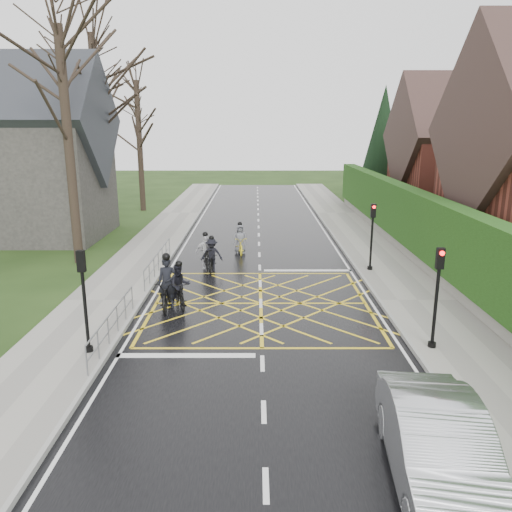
{
  "coord_description": "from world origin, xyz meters",
  "views": [
    {
      "loc": [
        -0.19,
        -18.0,
        6.56
      ],
      "look_at": [
        -0.18,
        2.24,
        1.3
      ],
      "focal_mm": 35.0,
      "sensor_mm": 36.0,
      "label": 1
    }
  ],
  "objects_px": {
    "cyclist_rear": "(167,290)",
    "cyclist_back": "(180,290)",
    "cyclist_front": "(206,255)",
    "cyclist_lead": "(240,243)",
    "car": "(439,449)",
    "cyclist_mid": "(212,258)"
  },
  "relations": [
    {
      "from": "cyclist_mid",
      "to": "cyclist_front",
      "type": "distance_m",
      "value": 0.48
    },
    {
      "from": "cyclist_rear",
      "to": "cyclist_back",
      "type": "height_order",
      "value": "cyclist_rear"
    },
    {
      "from": "cyclist_rear",
      "to": "cyclist_front",
      "type": "height_order",
      "value": "cyclist_rear"
    },
    {
      "from": "cyclist_mid",
      "to": "cyclist_front",
      "type": "height_order",
      "value": "cyclist_front"
    },
    {
      "from": "cyclist_mid",
      "to": "cyclist_back",
      "type": "bearing_deg",
      "value": -99.96
    },
    {
      "from": "car",
      "to": "cyclist_rear",
      "type": "bearing_deg",
      "value": 130.29
    },
    {
      "from": "cyclist_back",
      "to": "cyclist_lead",
      "type": "height_order",
      "value": "cyclist_back"
    },
    {
      "from": "cyclist_back",
      "to": "cyclist_mid",
      "type": "relative_size",
      "value": 1.06
    },
    {
      "from": "car",
      "to": "cyclist_back",
      "type": "bearing_deg",
      "value": 128.22
    },
    {
      "from": "cyclist_back",
      "to": "cyclist_mid",
      "type": "height_order",
      "value": "cyclist_back"
    },
    {
      "from": "cyclist_rear",
      "to": "cyclist_front",
      "type": "xyz_separation_m",
      "value": [
        0.91,
        5.27,
        -0.02
      ]
    },
    {
      "from": "cyclist_rear",
      "to": "car",
      "type": "xyz_separation_m",
      "value": [
        6.67,
        -9.54,
        0.11
      ]
    },
    {
      "from": "cyclist_lead",
      "to": "car",
      "type": "bearing_deg",
      "value": -85.25
    },
    {
      "from": "car",
      "to": "cyclist_front",
      "type": "bearing_deg",
      "value": 116.59
    },
    {
      "from": "cyclist_rear",
      "to": "car",
      "type": "distance_m",
      "value": 11.65
    },
    {
      "from": "cyclist_mid",
      "to": "cyclist_front",
      "type": "bearing_deg",
      "value": 131.62
    },
    {
      "from": "cyclist_rear",
      "to": "cyclist_lead",
      "type": "height_order",
      "value": "cyclist_rear"
    },
    {
      "from": "cyclist_rear",
      "to": "cyclist_back",
      "type": "relative_size",
      "value": 1.19
    },
    {
      "from": "cyclist_front",
      "to": "cyclist_lead",
      "type": "bearing_deg",
      "value": 51.21
    },
    {
      "from": "cyclist_front",
      "to": "car",
      "type": "bearing_deg",
      "value": -80.13
    },
    {
      "from": "cyclist_mid",
      "to": "cyclist_lead",
      "type": "height_order",
      "value": "cyclist_lead"
    },
    {
      "from": "cyclist_rear",
      "to": "car",
      "type": "bearing_deg",
      "value": -58.78
    }
  ]
}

